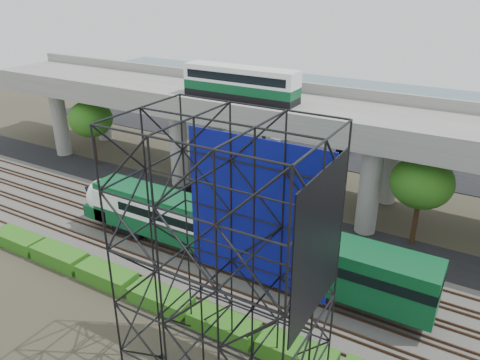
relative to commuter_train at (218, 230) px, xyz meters
The scene contains 13 objects.
ground 3.84m from the commuter_train, 128.11° to the right, with size 140.00×140.00×0.00m, color #474233.
ballast_bed 3.19m from the commuter_train, behind, with size 90.00×12.00×0.20m, color slate.
service_road 9.10m from the commuter_train, 100.46° to the left, with size 90.00×5.00×0.08m, color black.
parking_lot 32.16m from the commuter_train, 92.81° to the left, with size 90.00×18.00×0.08m, color black.
harbor_water 54.10m from the commuter_train, 91.66° to the left, with size 140.00×40.00×0.03m, color #425D6C.
rail_tracks 3.04m from the commuter_train, behind, with size 90.00×9.52×0.16m.
commuter_train is the anchor object (origin of this frame).
overpass 15.10m from the commuter_train, 97.75° to the left, with size 80.00×12.00×12.40m.
scaffold_tower 13.03m from the commuter_train, 54.93° to the right, with size 9.36×6.36×15.00m.
hedge_strip 6.74m from the commuter_train, 95.10° to the right, with size 34.60×1.80×1.20m.
trees 15.71m from the commuter_train, 113.76° to the left, with size 40.94×16.94×7.69m.
suv 11.21m from the commuter_train, 127.76° to the left, with size 2.52×5.47×1.52m, color black.
parked_cars 31.78m from the commuter_train, 92.96° to the left, with size 33.75×9.38×1.31m.
Camera 1 is at (18.60, -23.76, 20.58)m, focal length 35.00 mm.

